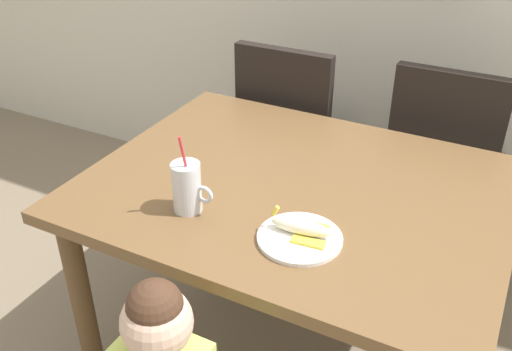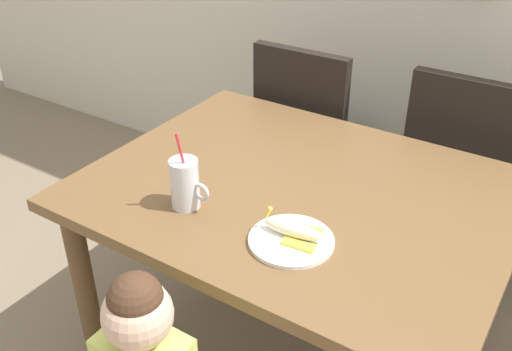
{
  "view_description": "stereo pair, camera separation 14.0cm",
  "coord_description": "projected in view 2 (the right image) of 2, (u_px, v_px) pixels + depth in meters",
  "views": [
    {
      "loc": [
        0.58,
        -1.39,
        1.68
      ],
      "look_at": [
        -0.09,
        -0.1,
        0.81
      ],
      "focal_mm": 39.8,
      "sensor_mm": 36.0,
      "label": 1
    },
    {
      "loc": [
        0.7,
        -1.32,
        1.68
      ],
      "look_at": [
        -0.09,
        -0.1,
        0.81
      ],
      "focal_mm": 39.8,
      "sensor_mm": 36.0,
      "label": 2
    }
  ],
  "objects": [
    {
      "name": "milk_cup",
      "position": [
        185.0,
        186.0,
        1.62
      ],
      "size": [
        0.13,
        0.08,
        0.25
      ],
      "color": "silver",
      "rests_on": "dining_table"
    },
    {
      "name": "snack_plate",
      "position": [
        291.0,
        240.0,
        1.5
      ],
      "size": [
        0.23,
        0.23,
        0.01
      ],
      "primitive_type": "cylinder",
      "color": "white",
      "rests_on": "dining_table"
    },
    {
      "name": "peeled_banana",
      "position": [
        294.0,
        230.0,
        1.5
      ],
      "size": [
        0.17,
        0.11,
        0.07
      ],
      "rotation": [
        0.0,
        0.0,
        0.1
      ],
      "color": "#F4EAC6",
      "rests_on": "snack_plate"
    },
    {
      "name": "dining_chair_right",
      "position": [
        461.0,
        169.0,
        2.25
      ],
      "size": [
        0.44,
        0.44,
        0.96
      ],
      "rotation": [
        0.0,
        0.0,
        3.14
      ],
      "color": "black",
      "rests_on": "ground"
    },
    {
      "name": "dining_table",
      "position": [
        297.0,
        213.0,
        1.8
      ],
      "size": [
        1.28,
        1.01,
        0.75
      ],
      "color": "brown",
      "rests_on": "ground"
    },
    {
      "name": "dining_chair_left",
      "position": [
        310.0,
        135.0,
        2.51
      ],
      "size": [
        0.44,
        0.45,
        0.96
      ],
      "rotation": [
        0.0,
        0.0,
        3.14
      ],
      "color": "black",
      "rests_on": "ground"
    }
  ]
}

